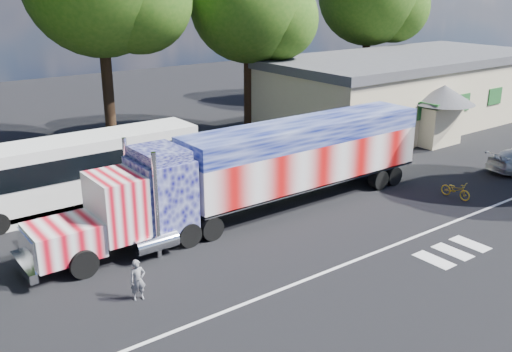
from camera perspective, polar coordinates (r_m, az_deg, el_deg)
ground at (r=24.36m, az=4.25°, el=-6.05°), size 100.00×100.00×0.00m
lane_markings at (r=23.14m, az=13.69°, el=-7.95°), size 30.00×2.67×0.01m
semi_truck at (r=26.11m, az=0.89°, el=0.92°), size 20.13×3.18×4.29m
coach_bus at (r=28.41m, az=-16.94°, el=0.54°), size 11.45×2.66×3.33m
hall_building at (r=44.79m, az=14.71°, el=8.35°), size 22.40×12.80×5.20m
woman at (r=19.85m, az=-11.74°, el=-10.15°), size 0.59×0.44×1.46m
bicycle at (r=30.11m, az=19.33°, el=-1.31°), size 0.64×1.63×0.84m
tree_ne_a at (r=40.32m, az=-0.56°, el=16.78°), size 8.39×7.99×12.91m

